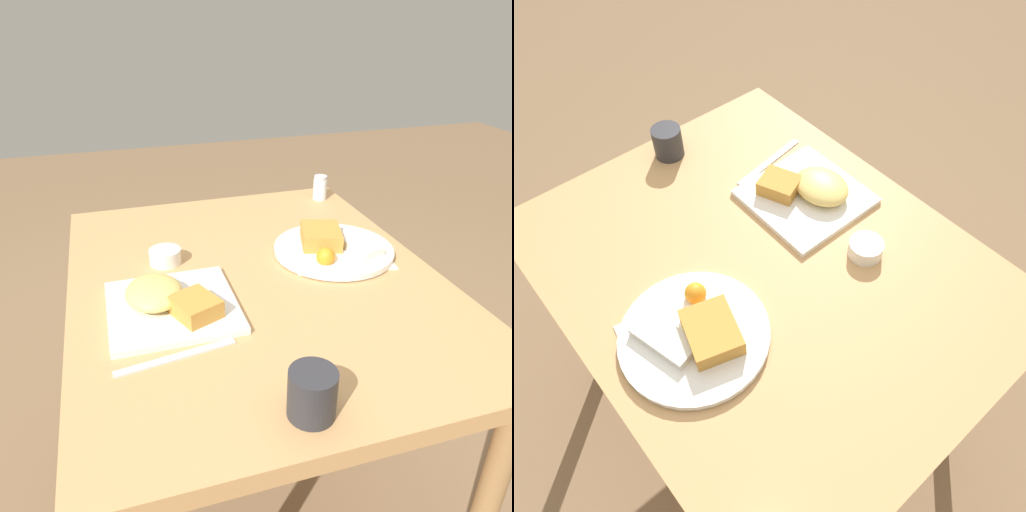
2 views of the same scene
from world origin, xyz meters
TOP-DOWN VIEW (x-y plane):
  - ground_plane at (0.00, 0.00)m, footprint 8.00×8.00m
  - dining_table at (0.00, 0.00)m, footprint 1.01×0.81m
  - menu_card at (-0.03, 0.22)m, footprint 0.19×0.26m
  - plate_square_near at (0.08, -0.21)m, footprint 0.25×0.25m
  - plate_oval_far at (-0.06, 0.21)m, footprint 0.29×0.29m
  - sauce_ramekin at (-0.12, -0.18)m, footprint 0.07×0.07m
  - butter_knife at (0.24, -0.22)m, footprint 0.05×0.22m
  - coffee_mug at (0.43, -0.04)m, footprint 0.07×0.07m

SIDE VIEW (x-z plane):
  - ground_plane at x=0.00m, z-range 0.00..0.00m
  - dining_table at x=0.00m, z-range 0.28..1.02m
  - menu_card at x=-0.03m, z-range 0.74..0.74m
  - butter_knife at x=0.24m, z-range 0.74..0.74m
  - plate_oval_far at x=-0.06m, z-range 0.73..0.78m
  - sauce_ramekin at x=-0.12m, z-range 0.74..0.77m
  - plate_square_near at x=0.08m, z-range 0.73..0.79m
  - coffee_mug at x=0.43m, z-range 0.74..0.82m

